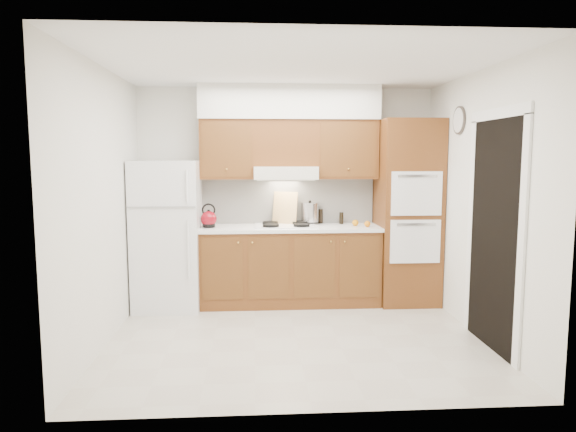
{
  "coord_description": "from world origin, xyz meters",
  "views": [
    {
      "loc": [
        -0.39,
        -4.85,
        1.77
      ],
      "look_at": [
        -0.05,
        0.45,
        1.15
      ],
      "focal_mm": 32.0,
      "sensor_mm": 36.0,
      "label": 1
    }
  ],
  "objects_px": {
    "kettle": "(209,219)",
    "fridge": "(168,235)",
    "stock_pot": "(310,212)",
    "oven_cabinet": "(407,212)"
  },
  "relations": [
    {
      "from": "kettle",
      "to": "fridge",
      "type": "bearing_deg",
      "value": 160.52
    },
    {
      "from": "fridge",
      "to": "kettle",
      "type": "relative_size",
      "value": 9.27
    },
    {
      "from": "stock_pot",
      "to": "oven_cabinet",
      "type": "bearing_deg",
      "value": -10.65
    },
    {
      "from": "oven_cabinet",
      "to": "kettle",
      "type": "height_order",
      "value": "oven_cabinet"
    },
    {
      "from": "kettle",
      "to": "stock_pot",
      "type": "bearing_deg",
      "value": -7.97
    },
    {
      "from": "oven_cabinet",
      "to": "stock_pot",
      "type": "relative_size",
      "value": 9.81
    },
    {
      "from": "oven_cabinet",
      "to": "kettle",
      "type": "bearing_deg",
      "value": -179.19
    },
    {
      "from": "fridge",
      "to": "oven_cabinet",
      "type": "bearing_deg",
      "value": 0.7
    },
    {
      "from": "fridge",
      "to": "oven_cabinet",
      "type": "height_order",
      "value": "oven_cabinet"
    },
    {
      "from": "oven_cabinet",
      "to": "fridge",
      "type": "bearing_deg",
      "value": -179.3
    }
  ]
}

